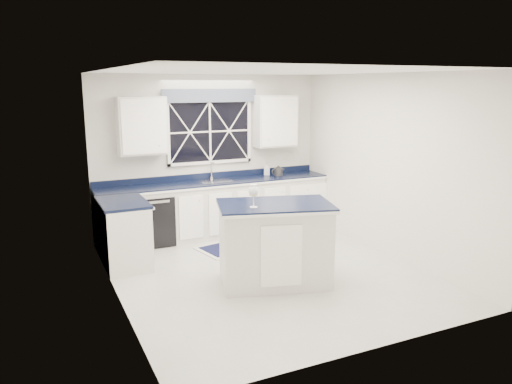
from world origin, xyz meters
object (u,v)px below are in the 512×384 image
dishwasher (153,219)px  soap_bottle (267,169)px  faucet (212,170)px  island (275,243)px  kettle (278,171)px  wine_glass (254,192)px

dishwasher → soap_bottle: 2.24m
faucet → island: size_ratio=0.19×
faucet → soap_bottle: 1.04m
faucet → soap_bottle: size_ratio=1.38×
dishwasher → island: (1.03, -2.30, 0.12)m
faucet → dishwasher: bearing=-170.0°
kettle → soap_bottle: bearing=139.5°
soap_bottle → faucet: bearing=178.6°
faucet → island: bearing=-91.6°
island → kettle: kettle is taller
faucet → kettle: 1.21m
faucet → wine_glass: 2.60m
faucet → kettle: (1.20, -0.16, -0.07)m
island → wine_glass: 0.80m
soap_bottle → island: bearing=-114.1°
island → soap_bottle: (1.11, 2.47, 0.51)m
island → wine_glass: size_ratio=5.59×
faucet → soap_bottle: bearing=-1.4°
faucet → island: 2.56m
dishwasher → faucet: size_ratio=2.72×
faucet → island: faucet is taller
faucet → wine_glass: bearing=-98.9°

